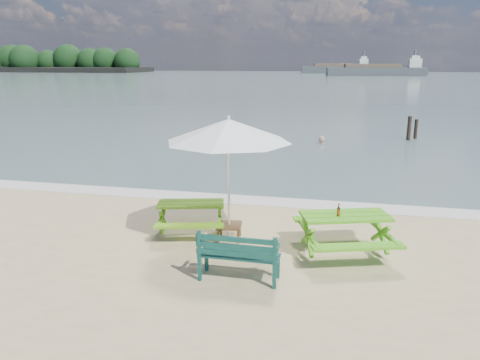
% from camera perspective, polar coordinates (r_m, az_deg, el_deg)
% --- Properties ---
extents(sea, '(300.00, 300.00, 0.00)m').
position_cam_1_polar(sea, '(92.93, 11.70, 11.72)').
color(sea, slate).
rests_on(sea, ground).
extents(foam_strip, '(22.00, 0.90, 0.01)m').
position_cam_1_polar(foam_strip, '(13.17, 3.22, -2.59)').
color(foam_strip, silver).
rests_on(foam_strip, ground).
extents(island_headland, '(90.00, 22.00, 7.60)m').
position_cam_1_polar(island_headland, '(185.50, -25.11, 12.89)').
color(island_headland, black).
rests_on(island_headland, ground).
extents(picnic_table_left, '(1.86, 1.98, 0.71)m').
position_cam_1_polar(picnic_table_left, '(10.79, -5.97, -4.64)').
color(picnic_table_left, '#5F9D17').
rests_on(picnic_table_left, ground).
extents(picnic_table_right, '(2.27, 2.39, 0.84)m').
position_cam_1_polar(picnic_table_right, '(9.81, 12.61, -6.53)').
color(picnic_table_right, '#4DA519').
rests_on(picnic_table_right, ground).
extents(park_bench, '(1.46, 0.51, 0.90)m').
position_cam_1_polar(park_bench, '(8.55, -0.11, -10.30)').
color(park_bench, '#0E3E38').
rests_on(park_bench, ground).
extents(side_table, '(0.61, 0.61, 0.35)m').
position_cam_1_polar(side_table, '(10.39, -1.33, -6.28)').
color(side_table, brown).
rests_on(side_table, ground).
extents(patio_umbrella, '(3.06, 3.06, 2.67)m').
position_cam_1_polar(patio_umbrella, '(9.82, -1.41, 6.05)').
color(patio_umbrella, silver).
rests_on(patio_umbrella, ground).
extents(beer_bottle, '(0.07, 0.07, 0.26)m').
position_cam_1_polar(beer_bottle, '(9.54, 11.91, -3.81)').
color(beer_bottle, brown).
rests_on(beer_bottle, picnic_table_right).
extents(swimmer, '(0.72, 0.61, 1.67)m').
position_cam_1_polar(swimmer, '(22.87, 9.87, 3.25)').
color(swimmer, tan).
rests_on(swimmer, ground).
extents(mooring_pilings, '(0.58, 0.78, 1.40)m').
position_cam_1_polar(mooring_pilings, '(24.92, 20.19, 5.68)').
color(mooring_pilings, black).
rests_on(mooring_pilings, ground).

